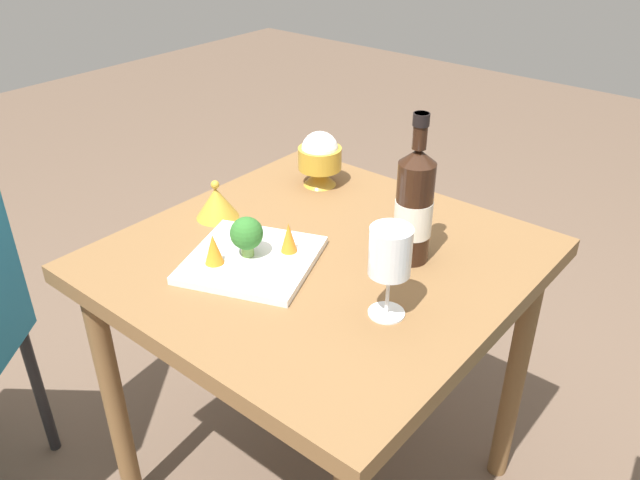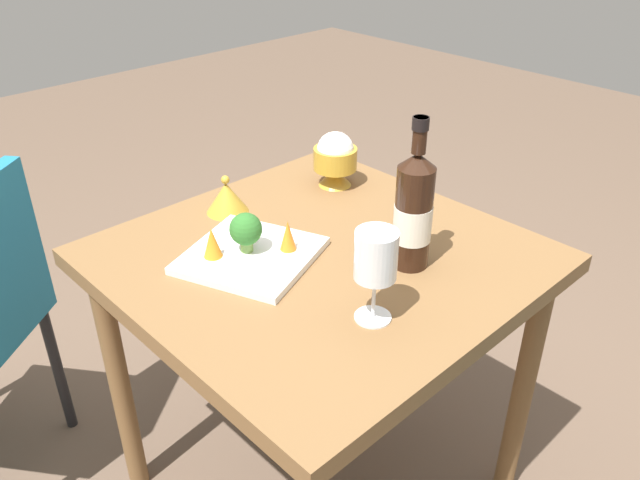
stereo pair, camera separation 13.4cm
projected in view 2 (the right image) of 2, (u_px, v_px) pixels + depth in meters
The scene contains 9 objects.
dining_table at pixel (320, 289), 1.40m from camera, with size 0.81×0.81×0.73m.
wine_bottle at pixel (413, 211), 1.25m from camera, with size 0.08×0.08×0.32m.
wine_glass at pixel (376, 258), 1.09m from camera, with size 0.08×0.08×0.18m.
rice_bowl at pixel (335, 158), 1.61m from camera, with size 0.11×0.11×0.14m.
rice_bowl_lid at pixel (227, 197), 1.50m from camera, with size 0.10×0.10×0.09m.
serving_plate at pixel (251, 255), 1.33m from camera, with size 0.32×0.32×0.02m.
broccoli_floret at pixel (246, 230), 1.31m from camera, with size 0.07×0.07×0.09m.
carrot_garnish_left at pixel (212, 243), 1.30m from camera, with size 0.04×0.04×0.07m.
carrot_garnish_right at pixel (288, 235), 1.32m from camera, with size 0.03×0.03×0.07m.
Camera 2 is at (-0.80, -0.84, 1.44)m, focal length 35.89 mm.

